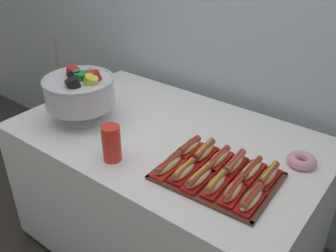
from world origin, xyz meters
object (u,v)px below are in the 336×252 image
at_px(hot_dog_0, 169,165).
at_px(hot_dog_6, 189,147).
at_px(hot_dog_5, 251,199).
at_px(hot_dog_11, 268,176).
at_px(buffet_table, 167,192).
at_px(cup_stack, 112,143).
at_px(hot_dog_3, 216,184).
at_px(hot_dog_9, 235,164).
at_px(punch_bowl, 80,91).
at_px(hot_dog_4, 233,191).
at_px(serving_tray, 217,177).
at_px(hot_dog_1, 184,172).
at_px(hot_dog_2, 199,177).
at_px(hot_dog_10, 251,171).
at_px(hot_dog_8, 219,159).
at_px(floor_vase, 64,132).
at_px(donut, 302,161).
at_px(hot_dog_7, 204,152).

xyz_separation_m(hot_dog_0, hot_dog_6, (-0.01, 0.16, 0.00)).
height_order(hot_dog_5, hot_dog_11, hot_dog_11).
distance_m(buffet_table, cup_stack, 0.56).
xyz_separation_m(hot_dog_3, hot_dog_9, (-0.01, 0.16, 0.00)).
distance_m(hot_dog_9, punch_bowl, 0.87).
xyz_separation_m(hot_dog_4, cup_stack, (-0.56, -0.09, 0.05)).
xyz_separation_m(serving_tray, hot_dog_0, (-0.18, -0.09, 0.03)).
relative_size(hot_dog_4, hot_dog_6, 1.00).
height_order(hot_dog_1, hot_dog_2, hot_dog_2).
height_order(hot_dog_1, hot_dog_10, same).
distance_m(serving_tray, punch_bowl, 0.83).
height_order(hot_dog_4, hot_dog_9, hot_dog_9).
bearing_deg(hot_dog_8, hot_dog_3, -62.98).
bearing_deg(serving_tray, hot_dog_2, -111.87).
xyz_separation_m(hot_dog_1, punch_bowl, (-0.71, 0.09, 0.13)).
distance_m(serving_tray, hot_dog_4, 0.14).
distance_m(hot_dog_1, hot_dog_8, 0.18).
xyz_separation_m(floor_vase, hot_dog_0, (1.43, -0.51, 0.60)).
bearing_deg(hot_dog_4, donut, 71.14).
distance_m(hot_dog_0, hot_dog_6, 0.17).
height_order(hot_dog_2, hot_dog_5, hot_dog_2).
xyz_separation_m(hot_dog_4, hot_dog_11, (0.07, 0.17, 0.00)).
height_order(buffet_table, hot_dog_0, hot_dog_0).
height_order(hot_dog_1, hot_dog_7, hot_dog_7).
bearing_deg(hot_dog_7, floor_vase, 167.17).
bearing_deg(donut, hot_dog_7, -148.17).
bearing_deg(hot_dog_5, hot_dog_10, 117.02).
height_order(floor_vase, hot_dog_6, floor_vase).
height_order(floor_vase, serving_tray, floor_vase).
distance_m(buffet_table, punch_bowl, 0.71).
height_order(hot_dog_7, donut, hot_dog_7).
height_order(buffet_table, hot_dog_8, hot_dog_8).
relative_size(hot_dog_5, hot_dog_10, 0.95).
bearing_deg(hot_dog_7, hot_dog_6, -177.42).
distance_m(hot_dog_1, donut, 0.53).
bearing_deg(hot_dog_7, cup_stack, -142.77).
bearing_deg(hot_dog_3, hot_dog_10, 68.13).
relative_size(hot_dog_3, hot_dog_10, 0.86).
xyz_separation_m(buffet_table, hot_dog_5, (0.57, -0.23, 0.41)).
relative_size(hot_dog_2, hot_dog_3, 1.15).
bearing_deg(hot_dog_2, cup_stack, -168.29).
height_order(hot_dog_7, hot_dog_10, hot_dog_7).
height_order(hot_dog_4, hot_dog_7, hot_dog_7).
relative_size(hot_dog_11, punch_bowl, 0.48).
xyz_separation_m(hot_dog_10, donut, (0.14, 0.21, -0.01)).
bearing_deg(hot_dog_9, floor_vase, 168.53).
relative_size(serving_tray, hot_dog_3, 3.12).
bearing_deg(donut, hot_dog_9, -134.21).
height_order(floor_vase, cup_stack, floor_vase).
bearing_deg(serving_tray, hot_dog_6, 158.83).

